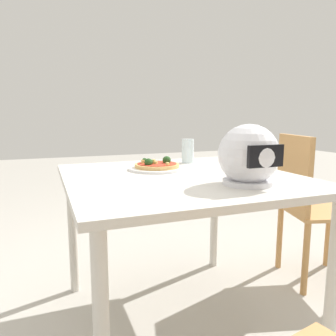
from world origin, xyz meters
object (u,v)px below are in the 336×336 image
(motorcycle_helmet, at_px, (249,156))
(chair_side, at_px, (307,200))
(dining_table, at_px, (180,191))
(pizza, at_px, (157,165))
(drinking_glass, at_px, (188,151))

(motorcycle_helmet, relative_size, chair_side, 0.27)
(dining_table, distance_m, chair_side, 0.90)
(pizza, bearing_deg, motorcycle_helmet, 114.70)
(dining_table, distance_m, drinking_glass, 0.43)
(chair_side, bearing_deg, motorcycle_helmet, 29.47)
(dining_table, bearing_deg, pizza, -73.14)
(motorcycle_helmet, height_order, drinking_glass, motorcycle_helmet)
(pizza, distance_m, drinking_glass, 0.31)
(pizza, relative_size, motorcycle_helmet, 0.94)
(pizza, height_order, drinking_glass, drinking_glass)
(drinking_glass, distance_m, chair_side, 0.79)
(dining_table, height_order, motorcycle_helmet, motorcycle_helmet)
(drinking_glass, height_order, chair_side, chair_side)
(dining_table, relative_size, motorcycle_helmet, 4.49)
(motorcycle_helmet, xyz_separation_m, chair_side, (-0.72, -0.40, -0.35))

